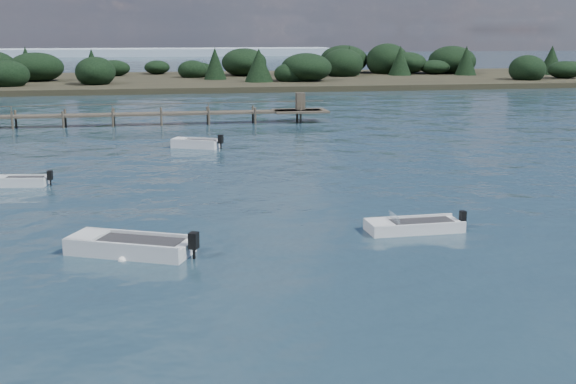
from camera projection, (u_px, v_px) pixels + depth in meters
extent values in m
plane|color=#152732|center=(243.00, 109.00, 78.93)|extent=(400.00, 400.00, 0.00)
cube|color=#B5BBBD|center=(20.00, 184.00, 40.08)|extent=(3.10, 1.61, 0.65)
cube|color=black|center=(24.00, 179.00, 40.02)|extent=(2.13, 1.24, 0.11)
cube|color=#B5BBBD|center=(16.00, 179.00, 39.46)|extent=(2.94, 0.53, 0.13)
cube|color=#B5BBBD|center=(23.00, 175.00, 40.52)|extent=(2.94, 0.53, 0.13)
cube|color=black|center=(50.00, 175.00, 40.03)|extent=(0.30, 0.35, 0.51)
cylinder|color=black|center=(51.00, 183.00, 40.12)|extent=(0.10, 0.10, 0.51)
cube|color=silver|center=(414.00, 229.00, 31.06)|extent=(4.14, 1.64, 0.60)
cube|color=silver|center=(380.00, 223.00, 30.67)|extent=(1.02, 1.41, 0.12)
cube|color=black|center=(421.00, 222.00, 31.06)|extent=(2.82, 1.30, 0.10)
cube|color=silver|center=(421.00, 225.00, 30.29)|extent=(4.10, 0.21, 0.12)
cube|color=silver|center=(408.00, 217.00, 31.66)|extent=(4.10, 0.21, 0.12)
cube|color=black|center=(463.00, 216.00, 31.40)|extent=(0.25, 0.30, 0.47)
cylinder|color=black|center=(462.00, 225.00, 31.49)|extent=(0.09, 0.09, 0.47)
cube|color=silver|center=(395.00, 218.00, 30.75)|extent=(0.16, 1.11, 0.36)
cube|color=silver|center=(196.00, 146.00, 53.01)|extent=(3.67, 2.71, 0.80)
cube|color=silver|center=(179.00, 139.00, 53.25)|extent=(1.27, 1.46, 0.16)
cube|color=black|center=(199.00, 141.00, 52.86)|extent=(2.57, 1.99, 0.14)
cube|color=silver|center=(192.00, 141.00, 52.33)|extent=(3.14, 1.61, 0.16)
cube|color=silver|center=(199.00, 139.00, 53.49)|extent=(3.14, 1.61, 0.16)
cube|color=black|center=(221.00, 139.00, 52.37)|extent=(0.46, 0.49, 0.63)
cylinder|color=black|center=(221.00, 146.00, 52.49)|extent=(0.15, 0.15, 0.63)
cube|color=#B5BBBD|center=(130.00, 251.00, 27.93)|extent=(5.09, 3.64, 0.80)
cube|color=#B5BBBD|center=(88.00, 236.00, 28.26)|extent=(1.72, 1.96, 0.16)
cube|color=black|center=(139.00, 242.00, 27.75)|extent=(3.55, 2.68, 0.14)
cube|color=#B5BBBD|center=(120.00, 245.00, 27.03)|extent=(4.39, 2.12, 0.16)
cube|color=#B5BBBD|center=(140.00, 233.00, 28.62)|extent=(4.39, 2.12, 0.16)
cube|color=black|center=(194.00, 240.00, 27.15)|extent=(0.45, 0.48, 0.62)
cylinder|color=black|center=(194.00, 254.00, 27.27)|extent=(0.15, 0.15, 0.62)
sphere|color=silver|center=(122.00, 261.00, 27.07)|extent=(0.32, 0.32, 0.32)
cube|color=#473F34|center=(300.00, 111.00, 67.89)|extent=(5.00, 3.20, 0.18)
cube|color=#473F34|center=(300.00, 101.00, 67.69)|extent=(0.80, 0.80, 1.60)
cylinder|color=#473F34|center=(12.00, 125.00, 62.73)|extent=(0.20, 0.20, 2.20)
cylinder|color=#473F34|center=(16.00, 122.00, 64.37)|extent=(0.20, 0.20, 2.20)
cylinder|color=#473F34|center=(63.00, 124.00, 63.47)|extent=(0.20, 0.20, 2.20)
cylinder|color=#473F34|center=(66.00, 121.00, 65.11)|extent=(0.20, 0.20, 2.20)
cylinder|color=#473F34|center=(113.00, 123.00, 64.21)|extent=(0.20, 0.20, 2.20)
cylinder|color=#473F34|center=(114.00, 120.00, 65.85)|extent=(0.20, 0.20, 2.20)
cylinder|color=#473F34|center=(161.00, 121.00, 64.95)|extent=(0.20, 0.20, 2.20)
cylinder|color=#473F34|center=(161.00, 119.00, 66.59)|extent=(0.20, 0.20, 2.20)
cylinder|color=#473F34|center=(209.00, 120.00, 65.69)|extent=(0.20, 0.20, 2.20)
cylinder|color=#473F34|center=(208.00, 118.00, 67.34)|extent=(0.20, 0.20, 2.20)
cylinder|color=#473F34|center=(255.00, 119.00, 66.43)|extent=(0.20, 0.20, 2.20)
cylinder|color=#473F34|center=(253.00, 117.00, 68.08)|extent=(0.20, 0.20, 2.20)
cylinder|color=#473F34|center=(301.00, 118.00, 67.18)|extent=(0.20, 0.20, 2.20)
cylinder|color=#473F34|center=(297.00, 116.00, 68.82)|extent=(0.20, 0.20, 2.20)
cube|color=black|center=(362.00, 81.00, 121.67)|extent=(190.00, 40.00, 1.60)
ellipsoid|color=black|center=(363.00, 64.00, 121.06)|extent=(180.50, 36.00, 4.40)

